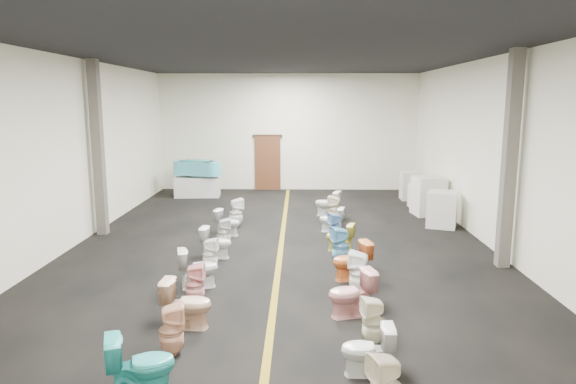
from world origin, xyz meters
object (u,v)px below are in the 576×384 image
toilet_right_5 (352,261)px  toilet_right_7 (340,237)px  display_table (198,187)px  toilet_left_8 (228,222)px  appliance_crate_b (428,196)px  toilet_left_1 (171,330)px  appliance_crate_c (420,196)px  bathtub (197,168)px  toilet_left_0 (141,365)px  toilet_right_11 (327,204)px  toilet_left_4 (198,268)px  appliance_crate_a (442,209)px  toilet_left_2 (187,304)px  toilet_left_3 (195,284)px  toilet_left_6 (216,242)px  toilet_right_2 (373,321)px  toilet_right_4 (359,273)px  toilet_left_9 (236,213)px  toilet_left_7 (224,232)px  toilet_right_1 (367,350)px  toilet_right_6 (340,246)px  toilet_left_5 (210,254)px  toilet_right_3 (351,294)px  toilet_right_9 (332,220)px  toilet_right_8 (335,227)px  toilet_right_10 (335,210)px

toilet_right_5 → toilet_right_7: toilet_right_5 is taller
display_table → toilet_left_8: size_ratio=2.35×
appliance_crate_b → toilet_left_1: 10.67m
appliance_crate_c → toilet_left_8: 6.86m
bathtub → appliance_crate_c: 7.94m
appliance_crate_b → toilet_left_0: appliance_crate_b is taller
toilet_right_11 → bathtub: bearing=-103.9°
toilet_left_4 → toilet_right_5: bearing=-95.7°
bathtub → toilet_left_0: 13.06m
appliance_crate_a → toilet_left_2: 8.70m
toilet_left_2 → toilet_left_3: toilet_left_2 is taller
toilet_left_3 → toilet_left_6: toilet_left_3 is taller
toilet_right_2 → toilet_right_7: 4.67m
toilet_left_2 → toilet_right_4: size_ratio=0.95×
display_table → toilet_left_3: bearing=-79.2°
toilet_left_4 → toilet_right_7: (2.84, 2.40, -0.04)m
appliance_crate_c → toilet_left_4: appliance_crate_c is taller
toilet_left_9 → toilet_right_5: 5.03m
toilet_left_0 → toilet_left_6: size_ratio=1.14×
toilet_left_7 → toilet_right_1: (2.67, -5.84, -0.01)m
toilet_right_6 → toilet_left_8: bearing=-145.0°
toilet_left_3 → toilet_left_5: bearing=-3.0°
toilet_left_6 → toilet_right_3: toilet_right_3 is taller
toilet_left_2 → toilet_right_2: 2.84m
toilet_left_9 → toilet_right_9: size_ratio=1.20×
toilet_left_3 → toilet_right_11: 7.42m
toilet_left_9 → toilet_right_8: size_ratio=1.14×
toilet_left_0 → toilet_left_8: size_ratio=1.17×
appliance_crate_c → toilet_right_9: 4.47m
appliance_crate_a → appliance_crate_c: appliance_crate_a is taller
toilet_right_11 → appliance_crate_a: bearing=89.0°
appliance_crate_c → appliance_crate_a: bearing=-90.0°
toilet_left_2 → toilet_right_3: toilet_right_3 is taller
toilet_left_8 → display_table: bearing=33.0°
toilet_left_3 → toilet_left_6: size_ratio=1.05×
toilet_left_3 → toilet_left_9: (0.04, 5.51, 0.04)m
toilet_right_6 → toilet_right_11: (-0.02, 4.67, -0.02)m
toilet_left_8 → toilet_right_9: size_ratio=1.01×
display_table → toilet_left_1: size_ratio=2.16×
toilet_left_0 → toilet_right_10: 9.23m
toilet_left_8 → toilet_left_9: 0.89m
toilet_right_3 → display_table: bearing=-172.0°
toilet_left_9 → toilet_right_1: size_ratio=1.19×
toilet_left_3 → toilet_left_9: bearing=-5.0°
toilet_left_4 → toilet_left_5: toilet_left_4 is taller
appliance_crate_c → toilet_right_5: (-2.94, -6.94, 0.00)m
toilet_left_0 → toilet_right_10: (2.88, 8.77, 0.01)m
toilet_left_3 → toilet_right_5: bearing=-69.5°
appliance_crate_a → toilet_left_9: appliance_crate_a is taller
appliance_crate_b → toilet_right_4: bearing=-113.2°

